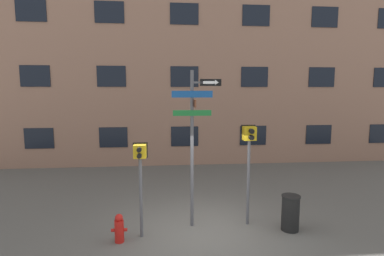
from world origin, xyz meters
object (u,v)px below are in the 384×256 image
Objects in this scene: street_sign_pole at (194,134)px; pedestrian_signal_left at (140,165)px; trash_bin at (290,213)px; pedestrian_signal_right at (249,147)px; fire_hydrant at (119,229)px.

pedestrian_signal_left is at bearing -160.22° from street_sign_pole.
street_sign_pole is at bearing 168.98° from trash_bin.
pedestrian_signal_right reaches higher than trash_bin.
trash_bin is (3.89, 0.01, -1.38)m from pedestrian_signal_left.
pedestrian_signal_left reaches higher than trash_bin.
pedestrian_signal_right is 3.90m from fire_hydrant.
pedestrian_signal_left is 2.92m from pedestrian_signal_right.
pedestrian_signal_right is at bearing 11.50° from fire_hydrant.
fire_hydrant is 4.42m from trash_bin.
street_sign_pole is 5.91× the size of fire_hydrant.
pedestrian_signal_right is 2.02m from trash_bin.
fire_hydrant is at bearing -168.50° from pedestrian_signal_right.
fire_hydrant is (-1.90, -0.72, -2.20)m from street_sign_pole.
trash_bin reaches higher than fire_hydrant.
street_sign_pole reaches higher than pedestrian_signal_left.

